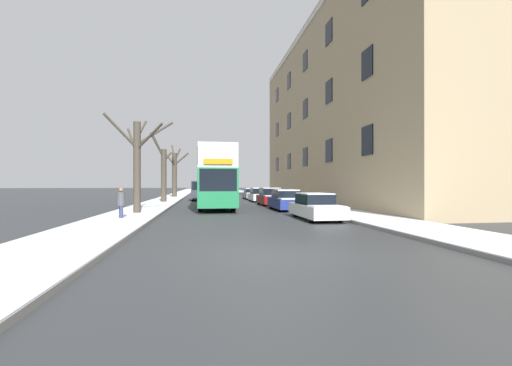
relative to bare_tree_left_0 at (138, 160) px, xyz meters
The scene contains 15 objects.
ground_plane 14.03m from the bare_tree_left_0, 64.00° to the right, with size 320.00×320.00×0.00m, color #303335.
sidewalk_left 40.85m from the bare_tree_left_0, 90.27° to the left, with size 3.14×130.00×0.16m.
sidewalk_right 42.62m from the bare_tree_left_0, 73.37° to the left, with size 3.14×130.00×0.16m.
terrace_facade_right 22.35m from the bare_tree_left_0, 32.53° to the left, with size 9.10×36.54×17.70m.
bare_tree_left_0 is the anchor object (origin of this frame).
bare_tree_left_1 12.48m from the bare_tree_left_0, 89.69° to the left, with size 1.78×2.86×6.55m.
bare_tree_left_2 25.45m from the bare_tree_left_0, 89.85° to the left, with size 3.18×3.05×7.18m.
double_decker_bus 7.01m from the bare_tree_left_0, 47.62° to the left, with size 2.54×10.43×4.38m.
parked_car_0 10.59m from the bare_tree_left_0, 21.89° to the right, with size 1.72×4.56×1.35m.
parked_car_1 10.19m from the bare_tree_left_0, 14.90° to the left, with size 1.83×4.44×1.43m.
parked_car_2 12.81m from the bare_tree_left_0, 40.64° to the left, with size 1.82×4.37×1.50m.
parked_car_3 17.31m from the bare_tree_left_0, 56.17° to the left, with size 1.80×4.27×1.44m.
parked_car_4 22.56m from the bare_tree_left_0, 64.82° to the left, with size 1.68×4.27×1.32m.
oncoming_van 18.42m from the bare_tree_left_0, 78.90° to the left, with size 1.98×5.27×2.15m.
pedestrian_left_sidewalk 3.98m from the bare_tree_left_0, 93.28° to the right, with size 0.36×0.36×1.64m.
Camera 1 is at (-2.19, -8.53, 1.82)m, focal length 24.00 mm.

